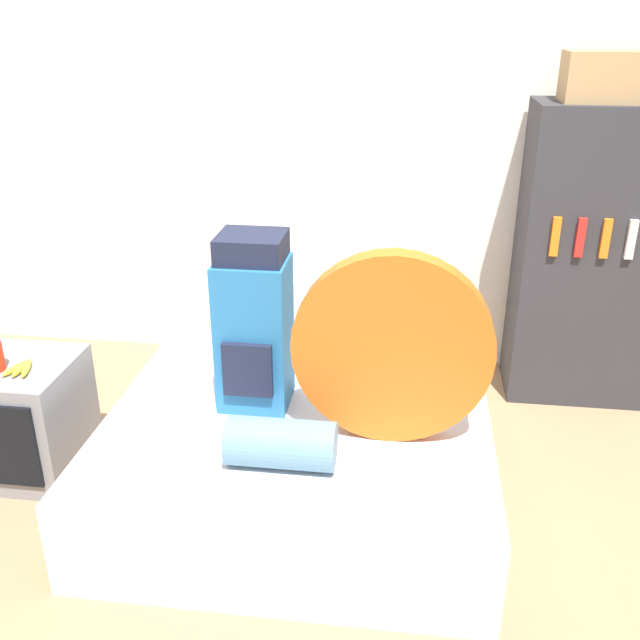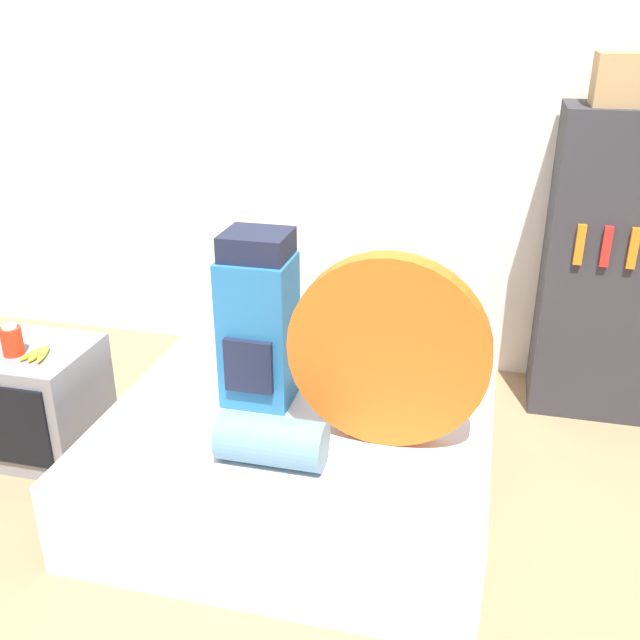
{
  "view_description": "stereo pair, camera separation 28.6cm",
  "coord_description": "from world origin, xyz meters",
  "px_view_note": "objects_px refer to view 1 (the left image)",
  "views": [
    {
      "loc": [
        0.42,
        -2.03,
        2.0
      ],
      "look_at": [
        0.07,
        0.57,
        0.85
      ],
      "focal_mm": 40.0,
      "sensor_mm": 36.0,
      "label": 1
    },
    {
      "loc": [
        0.7,
        -1.98,
        2.0
      ],
      "look_at": [
        0.07,
        0.57,
        0.85
      ],
      "focal_mm": 40.0,
      "sensor_mm": 36.0,
      "label": 2
    }
  ],
  "objects_px": {
    "television": "(25,417)",
    "cardboard_box": "(606,77)",
    "tent_bag": "(392,348)",
    "sleeping_roll": "(281,443)",
    "backpack": "(254,324)",
    "bookshelf": "(591,257)"
  },
  "relations": [
    {
      "from": "backpack",
      "to": "bookshelf",
      "type": "relative_size",
      "value": 0.48
    },
    {
      "from": "sleeping_roll",
      "to": "cardboard_box",
      "type": "xyz_separation_m",
      "value": [
        1.32,
        1.49,
        1.2
      ]
    },
    {
      "from": "sleeping_roll",
      "to": "cardboard_box",
      "type": "relative_size",
      "value": 1.05
    },
    {
      "from": "sleeping_roll",
      "to": "cardboard_box",
      "type": "bearing_deg",
      "value": 48.37
    },
    {
      "from": "tent_bag",
      "to": "bookshelf",
      "type": "distance_m",
      "value": 1.61
    },
    {
      "from": "sleeping_roll",
      "to": "cardboard_box",
      "type": "height_order",
      "value": "cardboard_box"
    },
    {
      "from": "backpack",
      "to": "television",
      "type": "height_order",
      "value": "backpack"
    },
    {
      "from": "sleeping_roll",
      "to": "television",
      "type": "xyz_separation_m",
      "value": [
        -1.28,
        0.39,
        -0.22
      ]
    },
    {
      "from": "tent_bag",
      "to": "sleeping_roll",
      "type": "relative_size",
      "value": 1.9
    },
    {
      "from": "bookshelf",
      "to": "cardboard_box",
      "type": "height_order",
      "value": "cardboard_box"
    },
    {
      "from": "tent_bag",
      "to": "television",
      "type": "relative_size",
      "value": 1.44
    },
    {
      "from": "tent_bag",
      "to": "cardboard_box",
      "type": "bearing_deg",
      "value": 52.86
    },
    {
      "from": "backpack",
      "to": "bookshelf",
      "type": "xyz_separation_m",
      "value": [
        1.59,
        1.06,
        0.02
      ]
    },
    {
      "from": "tent_bag",
      "to": "television",
      "type": "xyz_separation_m",
      "value": [
        -1.67,
        0.13,
        -0.52
      ]
    },
    {
      "from": "backpack",
      "to": "television",
      "type": "distance_m",
      "value": 1.19
    },
    {
      "from": "tent_bag",
      "to": "cardboard_box",
      "type": "distance_m",
      "value": 1.79
    },
    {
      "from": "backpack",
      "to": "cardboard_box",
      "type": "distance_m",
      "value": 2.05
    },
    {
      "from": "tent_bag",
      "to": "sleeping_roll",
      "type": "height_order",
      "value": "tent_bag"
    },
    {
      "from": "bookshelf",
      "to": "cardboard_box",
      "type": "distance_m",
      "value": 0.91
    },
    {
      "from": "bookshelf",
      "to": "cardboard_box",
      "type": "xyz_separation_m",
      "value": [
        -0.07,
        -0.03,
        0.91
      ]
    },
    {
      "from": "cardboard_box",
      "to": "tent_bag",
      "type": "bearing_deg",
      "value": -127.14
    },
    {
      "from": "television",
      "to": "cardboard_box",
      "type": "bearing_deg",
      "value": 22.93
    }
  ]
}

